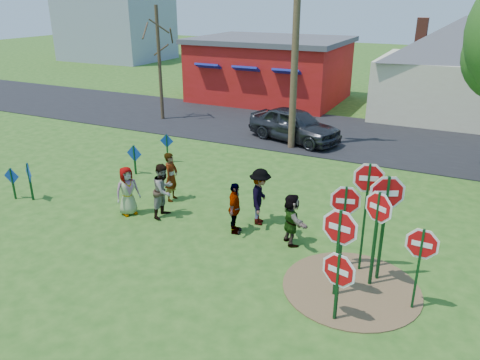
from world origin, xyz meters
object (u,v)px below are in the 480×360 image
object	(u,v)px
utility_pole	(296,30)
person_b	(171,177)
stop_sign_a	(339,235)
stop_sign_b	(367,190)
stop_sign_c	(377,218)
suv	(294,125)
person_a	(127,191)
stop_sign_d	(386,203)

from	to	relation	value
utility_pole	person_b	bearing A→B (deg)	-102.55
stop_sign_a	utility_pole	distance (m)	11.60
stop_sign_a	utility_pole	xyz separation A→B (m)	(-4.73, 9.99, 3.50)
stop_sign_b	stop_sign_c	distance (m)	0.77
stop_sign_c	suv	bearing A→B (deg)	146.72
stop_sign_a	person_a	world-z (taller)	stop_sign_a
stop_sign_a	stop_sign_d	xyz separation A→B (m)	(0.75, 1.08, 0.47)
stop_sign_c	person_b	size ratio (longest dim) A/B	1.52
stop_sign_b	stop_sign_c	world-z (taller)	stop_sign_b
person_a	person_b	bearing A→B (deg)	6.32
stop_sign_a	stop_sign_c	bearing A→B (deg)	59.84
stop_sign_b	stop_sign_d	size ratio (longest dim) A/B	1.05
stop_sign_d	suv	size ratio (longest dim) A/B	0.63
stop_sign_d	stop_sign_c	bearing A→B (deg)	-135.26
stop_sign_a	stop_sign_d	distance (m)	1.39
stop_sign_d	person_a	size ratio (longest dim) A/B	1.81
person_a	utility_pole	distance (m)	9.88
stop_sign_b	utility_pole	distance (m)	10.44
stop_sign_b	stop_sign_c	bearing A→B (deg)	-70.68
utility_pole	stop_sign_d	bearing A→B (deg)	-58.42
stop_sign_a	utility_pole	size ratio (longest dim) A/B	0.24
stop_sign_a	stop_sign_d	world-z (taller)	stop_sign_d
stop_sign_c	stop_sign_d	xyz separation A→B (m)	(0.10, 0.32, 0.27)
stop_sign_b	person_b	xyz separation A→B (m)	(-6.59, 1.56, -1.34)
person_b	utility_pole	world-z (taller)	utility_pole
stop_sign_b	person_a	xyz separation A→B (m)	(-7.20, 0.06, -1.38)
stop_sign_c	stop_sign_b	bearing A→B (deg)	152.44
stop_sign_b	stop_sign_c	xyz separation A→B (m)	(0.37, -0.54, -0.40)
stop_sign_b	utility_pole	xyz separation A→B (m)	(-5.01, 8.69, 2.89)
stop_sign_b	suv	bearing A→B (deg)	103.26
stop_sign_d	person_b	distance (m)	7.39
stop_sign_d	person_b	xyz separation A→B (m)	(-7.07, 1.78, -1.20)
stop_sign_b	person_b	distance (m)	6.91
stop_sign_b	stop_sign_d	distance (m)	0.54
stop_sign_d	person_a	bearing A→B (deg)	150.40
stop_sign_c	utility_pole	bearing A→B (deg)	148.18
stop_sign_a	stop_sign_b	world-z (taller)	stop_sign_b
stop_sign_c	utility_pole	xyz separation A→B (m)	(-5.38, 9.23, 3.29)
stop_sign_d	stop_sign_b	bearing A→B (deg)	127.25
suv	person_a	bearing A→B (deg)	-174.50
stop_sign_d	utility_pole	xyz separation A→B (m)	(-5.48, 8.91, 3.03)
stop_sign_b	person_b	world-z (taller)	stop_sign_b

